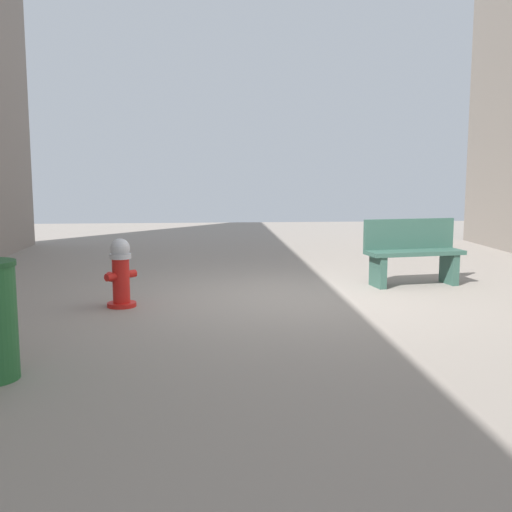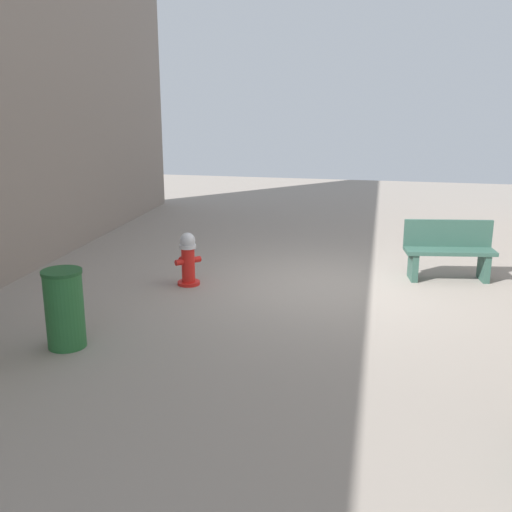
% 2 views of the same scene
% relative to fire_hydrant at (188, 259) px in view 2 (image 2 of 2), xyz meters
% --- Properties ---
extents(ground_plane, '(23.40, 23.40, 0.00)m').
position_rel_fire_hydrant_xyz_m(ground_plane, '(-2.18, -0.35, -0.42)').
color(ground_plane, gray).
extents(fire_hydrant, '(0.39, 0.39, 0.84)m').
position_rel_fire_hydrant_xyz_m(fire_hydrant, '(0.00, 0.00, 0.00)').
color(fire_hydrant, red).
rests_on(fire_hydrant, ground_plane).
extents(bench_near, '(1.46, 0.65, 0.95)m').
position_rel_fire_hydrant_xyz_m(bench_near, '(-4.02, -1.13, 0.06)').
color(bench_near, '#33594C').
rests_on(bench_near, ground_plane).
extents(trash_bin, '(0.48, 0.48, 0.95)m').
position_rel_fire_hydrant_xyz_m(trash_bin, '(0.69, 2.61, 0.06)').
color(trash_bin, '#266633').
rests_on(trash_bin, ground_plane).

